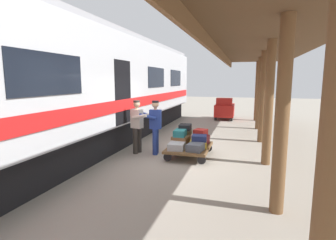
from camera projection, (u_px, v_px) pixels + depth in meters
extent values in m
plane|color=gray|center=(178.00, 157.00, 8.11)|extent=(60.00, 60.00, 0.00)
cylinder|color=brown|center=(257.00, 91.00, 15.20)|extent=(0.24, 0.24, 3.40)
cylinder|color=brown|center=(259.00, 94.00, 12.52)|extent=(0.24, 0.24, 3.40)
cylinder|color=brown|center=(263.00, 97.00, 9.83)|extent=(0.24, 0.24, 3.40)
cylinder|color=brown|center=(269.00, 104.00, 7.15)|extent=(0.24, 0.24, 3.40)
cylinder|color=brown|center=(282.00, 118.00, 4.46)|extent=(0.24, 0.24, 3.40)
cylinder|color=brown|center=(335.00, 174.00, 1.78)|extent=(0.24, 0.24, 3.40)
cube|color=#4E3520|center=(273.00, 36.00, 6.88)|extent=(3.20, 17.79, 0.16)
cube|color=brown|center=(213.00, 47.00, 7.35)|extent=(0.08, 17.79, 0.30)
cube|color=#B7BABF|center=(81.00, 80.00, 8.69)|extent=(3.00, 18.55, 2.90)
cube|color=black|center=(84.00, 136.00, 8.98)|extent=(2.55, 17.62, 0.90)
cube|color=#99999E|center=(79.00, 31.00, 8.46)|extent=(2.76, 18.17, 0.20)
cube|color=red|center=(124.00, 105.00, 8.39)|extent=(0.03, 18.17, 0.36)
cube|color=black|center=(176.00, 78.00, 14.41)|extent=(0.02, 2.04, 0.84)
cube|color=black|center=(157.00, 77.00, 11.33)|extent=(0.02, 2.04, 0.84)
cube|color=black|center=(49.00, 74.00, 5.18)|extent=(0.02, 2.04, 0.84)
cube|color=black|center=(122.00, 92.00, 8.35)|extent=(0.12, 1.10, 2.00)
cube|color=brown|center=(189.00, 147.00, 8.15)|extent=(1.24, 1.73, 0.07)
cylinder|color=black|center=(202.00, 160.00, 7.37)|extent=(0.24, 0.05, 0.24)
cylinder|color=black|center=(168.00, 157.00, 7.65)|extent=(0.24, 0.05, 0.24)
cylinder|color=black|center=(208.00, 148.00, 8.68)|extent=(0.24, 0.05, 0.24)
cylinder|color=black|center=(179.00, 146.00, 8.96)|extent=(0.24, 0.05, 0.24)
cube|color=maroon|center=(201.00, 139.00, 8.49)|extent=(0.52, 0.54, 0.26)
cube|color=#9EA0A5|center=(177.00, 146.00, 7.75)|extent=(0.48, 0.57, 0.20)
cube|color=#4C515B|center=(195.00, 147.00, 7.60)|extent=(0.49, 0.57, 0.21)
cube|color=brown|center=(181.00, 141.00, 8.20)|extent=(0.52, 0.52, 0.29)
cube|color=tan|center=(184.00, 139.00, 8.65)|extent=(0.49, 0.55, 0.24)
cube|color=gold|center=(198.00, 144.00, 8.05)|extent=(0.57, 0.59, 0.19)
cube|color=brown|center=(185.00, 132.00, 8.62)|extent=(0.39, 0.56, 0.18)
cube|color=navy|center=(199.00, 138.00, 7.98)|extent=(0.48, 0.46, 0.18)
cube|color=#AD231E|center=(201.00, 132.00, 8.50)|extent=(0.45, 0.48, 0.19)
cube|color=black|center=(185.00, 127.00, 8.56)|extent=(0.40, 0.49, 0.18)
cube|color=#1E666B|center=(180.00, 133.00, 8.20)|extent=(0.35, 0.54, 0.20)
cylinder|color=navy|center=(156.00, 141.00, 8.46)|extent=(0.16, 0.16, 0.82)
cylinder|color=navy|center=(155.00, 142.00, 8.27)|extent=(0.16, 0.16, 0.82)
cube|color=navy|center=(155.00, 119.00, 8.26)|extent=(0.39, 0.27, 0.60)
cylinder|color=tan|center=(155.00, 109.00, 8.21)|extent=(0.09, 0.09, 0.06)
sphere|color=tan|center=(155.00, 104.00, 8.19)|extent=(0.22, 0.22, 0.22)
cylinder|color=black|center=(155.00, 102.00, 8.18)|extent=(0.21, 0.21, 0.06)
cylinder|color=navy|center=(150.00, 115.00, 8.43)|extent=(0.54, 0.18, 0.21)
cylinder|color=navy|center=(147.00, 117.00, 8.12)|extent=(0.54, 0.18, 0.21)
cylinder|color=#332D28|center=(135.00, 141.00, 8.40)|extent=(0.16, 0.16, 0.82)
cylinder|color=#332D28|center=(139.00, 140.00, 8.57)|extent=(0.16, 0.16, 0.82)
cube|color=silver|center=(137.00, 119.00, 8.38)|extent=(0.40, 0.30, 0.60)
cylinder|color=tan|center=(137.00, 108.00, 8.33)|extent=(0.09, 0.09, 0.06)
sphere|color=tan|center=(137.00, 104.00, 8.31)|extent=(0.22, 0.22, 0.22)
cylinder|color=#332D28|center=(137.00, 101.00, 8.30)|extent=(0.21, 0.21, 0.06)
cylinder|color=silver|center=(139.00, 117.00, 8.12)|extent=(0.54, 0.22, 0.21)
cylinder|color=silver|center=(145.00, 115.00, 8.39)|extent=(0.54, 0.22, 0.21)
cube|color=#B21E19|center=(225.00, 110.00, 15.84)|extent=(1.12, 1.71, 0.70)
cube|color=#B21E19|center=(224.00, 102.00, 15.43)|extent=(0.91, 0.71, 0.50)
cylinder|color=black|center=(231.00, 118.00, 15.20)|extent=(0.12, 0.40, 0.40)
cylinder|color=black|center=(216.00, 117.00, 15.45)|extent=(0.12, 0.40, 0.40)
cylinder|color=black|center=(233.00, 115.00, 16.33)|extent=(0.12, 0.40, 0.40)
cylinder|color=black|center=(218.00, 114.00, 16.59)|extent=(0.12, 0.40, 0.40)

